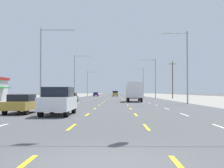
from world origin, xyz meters
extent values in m
plane|color=#4C4C4F|center=(0.00, 66.00, 0.00)|extent=(572.00, 572.00, 0.00)
cube|color=gray|center=(-24.75, 66.00, 0.00)|extent=(28.00, 440.00, 0.01)
cube|color=gray|center=(24.75, 66.00, 0.00)|extent=(28.00, 440.00, 0.01)
cube|color=white|center=(-5.25, 14.50, 0.01)|extent=(0.14, 2.60, 0.01)
cube|color=white|center=(-5.25, 22.00, 0.01)|extent=(0.14, 2.60, 0.01)
cube|color=white|center=(-5.25, 29.50, 0.01)|extent=(0.14, 2.60, 0.01)
cube|color=white|center=(-5.25, 37.00, 0.01)|extent=(0.14, 2.60, 0.01)
cube|color=white|center=(-5.25, 44.50, 0.01)|extent=(0.14, 2.60, 0.01)
cube|color=white|center=(-5.25, 52.00, 0.01)|extent=(0.14, 2.60, 0.01)
cube|color=white|center=(-5.25, 59.50, 0.01)|extent=(0.14, 2.60, 0.01)
cube|color=white|center=(-5.25, 67.00, 0.01)|extent=(0.14, 2.60, 0.01)
cube|color=white|center=(-5.25, 74.50, 0.01)|extent=(0.14, 2.60, 0.01)
cube|color=white|center=(-5.25, 82.00, 0.01)|extent=(0.14, 2.60, 0.01)
cube|color=white|center=(-5.25, 89.50, 0.01)|extent=(0.14, 2.60, 0.01)
cube|color=white|center=(-5.25, 97.00, 0.01)|extent=(0.14, 2.60, 0.01)
cube|color=white|center=(-5.25, 104.50, 0.01)|extent=(0.14, 2.60, 0.01)
cube|color=white|center=(-5.25, 112.00, 0.01)|extent=(0.14, 2.60, 0.01)
cube|color=white|center=(-5.25, 119.50, 0.01)|extent=(0.14, 2.60, 0.01)
cube|color=white|center=(-5.25, 127.00, 0.01)|extent=(0.14, 2.60, 0.01)
cube|color=white|center=(-5.25, 134.50, 0.01)|extent=(0.14, 2.60, 0.01)
cube|color=white|center=(-5.25, 142.00, 0.01)|extent=(0.14, 2.60, 0.01)
cube|color=white|center=(-5.25, 149.50, 0.01)|extent=(0.14, 2.60, 0.01)
cube|color=white|center=(-5.25, 157.00, 0.01)|extent=(0.14, 2.60, 0.01)
cube|color=white|center=(-5.25, 164.50, 0.01)|extent=(0.14, 2.60, 0.01)
cube|color=white|center=(-5.25, 172.00, 0.01)|extent=(0.14, 2.60, 0.01)
cube|color=white|center=(-5.25, 179.50, 0.01)|extent=(0.14, 2.60, 0.01)
cube|color=white|center=(-5.25, 187.00, 0.01)|extent=(0.14, 2.60, 0.01)
cube|color=white|center=(-5.25, 194.50, 0.01)|extent=(0.14, 2.60, 0.01)
cube|color=white|center=(-5.25, 202.00, 0.01)|extent=(0.14, 2.60, 0.01)
cube|color=white|center=(-5.25, 209.50, 0.01)|extent=(0.14, 2.60, 0.01)
cube|color=white|center=(-5.25, 217.00, 0.01)|extent=(0.14, 2.60, 0.01)
cube|color=yellow|center=(-1.75, 7.00, 0.01)|extent=(0.14, 2.60, 0.01)
cube|color=yellow|center=(-1.75, 14.50, 0.01)|extent=(0.14, 2.60, 0.01)
cube|color=yellow|center=(-1.75, 22.00, 0.01)|extent=(0.14, 2.60, 0.01)
cube|color=yellow|center=(-1.75, 29.50, 0.01)|extent=(0.14, 2.60, 0.01)
cube|color=yellow|center=(-1.75, 37.00, 0.01)|extent=(0.14, 2.60, 0.01)
cube|color=yellow|center=(-1.75, 44.50, 0.01)|extent=(0.14, 2.60, 0.01)
cube|color=yellow|center=(-1.75, 52.00, 0.01)|extent=(0.14, 2.60, 0.01)
cube|color=yellow|center=(-1.75, 59.50, 0.01)|extent=(0.14, 2.60, 0.01)
cube|color=yellow|center=(-1.75, 67.00, 0.01)|extent=(0.14, 2.60, 0.01)
cube|color=yellow|center=(-1.75, 74.50, 0.01)|extent=(0.14, 2.60, 0.01)
cube|color=yellow|center=(-1.75, 82.00, 0.01)|extent=(0.14, 2.60, 0.01)
cube|color=yellow|center=(-1.75, 89.50, 0.01)|extent=(0.14, 2.60, 0.01)
cube|color=yellow|center=(-1.75, 97.00, 0.01)|extent=(0.14, 2.60, 0.01)
cube|color=yellow|center=(-1.75, 104.50, 0.01)|extent=(0.14, 2.60, 0.01)
cube|color=yellow|center=(-1.75, 112.00, 0.01)|extent=(0.14, 2.60, 0.01)
cube|color=yellow|center=(-1.75, 119.50, 0.01)|extent=(0.14, 2.60, 0.01)
cube|color=yellow|center=(-1.75, 127.00, 0.01)|extent=(0.14, 2.60, 0.01)
cube|color=yellow|center=(-1.75, 134.50, 0.01)|extent=(0.14, 2.60, 0.01)
cube|color=yellow|center=(-1.75, 142.00, 0.01)|extent=(0.14, 2.60, 0.01)
cube|color=yellow|center=(-1.75, 149.50, 0.01)|extent=(0.14, 2.60, 0.01)
cube|color=yellow|center=(-1.75, 157.00, 0.01)|extent=(0.14, 2.60, 0.01)
cube|color=yellow|center=(-1.75, 164.50, 0.01)|extent=(0.14, 2.60, 0.01)
cube|color=yellow|center=(-1.75, 172.00, 0.01)|extent=(0.14, 2.60, 0.01)
cube|color=yellow|center=(-1.75, 179.50, 0.01)|extent=(0.14, 2.60, 0.01)
cube|color=yellow|center=(-1.75, 187.00, 0.01)|extent=(0.14, 2.60, 0.01)
cube|color=yellow|center=(-1.75, 194.50, 0.01)|extent=(0.14, 2.60, 0.01)
cube|color=yellow|center=(-1.75, 202.00, 0.01)|extent=(0.14, 2.60, 0.01)
cube|color=yellow|center=(-1.75, 209.50, 0.01)|extent=(0.14, 2.60, 0.01)
cube|color=yellow|center=(-1.75, 217.00, 0.01)|extent=(0.14, 2.60, 0.01)
cube|color=yellow|center=(1.75, 7.00, 0.01)|extent=(0.14, 2.60, 0.01)
cube|color=yellow|center=(1.75, 14.50, 0.01)|extent=(0.14, 2.60, 0.01)
cube|color=yellow|center=(1.75, 22.00, 0.01)|extent=(0.14, 2.60, 0.01)
cube|color=yellow|center=(1.75, 29.50, 0.01)|extent=(0.14, 2.60, 0.01)
cube|color=yellow|center=(1.75, 37.00, 0.01)|extent=(0.14, 2.60, 0.01)
cube|color=yellow|center=(1.75, 44.50, 0.01)|extent=(0.14, 2.60, 0.01)
cube|color=yellow|center=(1.75, 52.00, 0.01)|extent=(0.14, 2.60, 0.01)
cube|color=yellow|center=(1.75, 59.50, 0.01)|extent=(0.14, 2.60, 0.01)
cube|color=yellow|center=(1.75, 67.00, 0.01)|extent=(0.14, 2.60, 0.01)
cube|color=yellow|center=(1.75, 74.50, 0.01)|extent=(0.14, 2.60, 0.01)
cube|color=yellow|center=(1.75, 82.00, 0.01)|extent=(0.14, 2.60, 0.01)
cube|color=yellow|center=(1.75, 89.50, 0.01)|extent=(0.14, 2.60, 0.01)
cube|color=yellow|center=(1.75, 97.00, 0.01)|extent=(0.14, 2.60, 0.01)
cube|color=yellow|center=(1.75, 104.50, 0.01)|extent=(0.14, 2.60, 0.01)
cube|color=yellow|center=(1.75, 112.00, 0.01)|extent=(0.14, 2.60, 0.01)
cube|color=yellow|center=(1.75, 119.50, 0.01)|extent=(0.14, 2.60, 0.01)
cube|color=yellow|center=(1.75, 127.00, 0.01)|extent=(0.14, 2.60, 0.01)
cube|color=yellow|center=(1.75, 134.50, 0.01)|extent=(0.14, 2.60, 0.01)
cube|color=yellow|center=(1.75, 142.00, 0.01)|extent=(0.14, 2.60, 0.01)
cube|color=yellow|center=(1.75, 149.50, 0.01)|extent=(0.14, 2.60, 0.01)
cube|color=yellow|center=(1.75, 157.00, 0.01)|extent=(0.14, 2.60, 0.01)
cube|color=yellow|center=(1.75, 164.50, 0.01)|extent=(0.14, 2.60, 0.01)
cube|color=yellow|center=(1.75, 172.00, 0.01)|extent=(0.14, 2.60, 0.01)
cube|color=yellow|center=(1.75, 179.50, 0.01)|extent=(0.14, 2.60, 0.01)
cube|color=yellow|center=(1.75, 187.00, 0.01)|extent=(0.14, 2.60, 0.01)
cube|color=yellow|center=(1.75, 194.50, 0.01)|extent=(0.14, 2.60, 0.01)
cube|color=yellow|center=(1.75, 202.00, 0.01)|extent=(0.14, 2.60, 0.01)
cube|color=yellow|center=(1.75, 209.50, 0.01)|extent=(0.14, 2.60, 0.01)
cube|color=yellow|center=(1.75, 217.00, 0.01)|extent=(0.14, 2.60, 0.01)
cube|color=white|center=(5.25, 7.00, 0.01)|extent=(0.14, 2.60, 0.01)
cube|color=white|center=(5.25, 14.50, 0.01)|extent=(0.14, 2.60, 0.01)
cube|color=white|center=(5.25, 22.00, 0.01)|extent=(0.14, 2.60, 0.01)
cube|color=white|center=(5.25, 29.50, 0.01)|extent=(0.14, 2.60, 0.01)
cube|color=white|center=(5.25, 37.00, 0.01)|extent=(0.14, 2.60, 0.01)
cube|color=white|center=(5.25, 44.50, 0.01)|extent=(0.14, 2.60, 0.01)
cube|color=white|center=(5.25, 52.00, 0.01)|extent=(0.14, 2.60, 0.01)
cube|color=white|center=(5.25, 59.50, 0.01)|extent=(0.14, 2.60, 0.01)
cube|color=white|center=(5.25, 67.00, 0.01)|extent=(0.14, 2.60, 0.01)
cube|color=white|center=(5.25, 74.50, 0.01)|extent=(0.14, 2.60, 0.01)
cube|color=white|center=(5.25, 82.00, 0.01)|extent=(0.14, 2.60, 0.01)
cube|color=white|center=(5.25, 89.50, 0.01)|extent=(0.14, 2.60, 0.01)
cube|color=white|center=(5.25, 97.00, 0.01)|extent=(0.14, 2.60, 0.01)
cube|color=white|center=(5.25, 104.50, 0.01)|extent=(0.14, 2.60, 0.01)
cube|color=white|center=(5.25, 112.00, 0.01)|extent=(0.14, 2.60, 0.01)
cube|color=white|center=(5.25, 119.50, 0.01)|extent=(0.14, 2.60, 0.01)
cube|color=white|center=(5.25, 127.00, 0.01)|extent=(0.14, 2.60, 0.01)
cube|color=white|center=(5.25, 134.50, 0.01)|extent=(0.14, 2.60, 0.01)
cube|color=white|center=(5.25, 142.00, 0.01)|extent=(0.14, 2.60, 0.01)
cube|color=white|center=(5.25, 149.50, 0.01)|extent=(0.14, 2.60, 0.01)
cube|color=white|center=(5.25, 157.00, 0.01)|extent=(0.14, 2.60, 0.01)
cube|color=white|center=(5.25, 164.50, 0.01)|extent=(0.14, 2.60, 0.01)
cube|color=white|center=(5.25, 172.00, 0.01)|extent=(0.14, 2.60, 0.01)
cube|color=white|center=(5.25, 179.50, 0.01)|extent=(0.14, 2.60, 0.01)
cube|color=white|center=(5.25, 187.00, 0.01)|extent=(0.14, 2.60, 0.01)
cube|color=white|center=(5.25, 194.50, 0.01)|extent=(0.14, 2.60, 0.01)
cube|color=white|center=(5.25, 202.00, 0.01)|extent=(0.14, 2.60, 0.01)
cube|color=white|center=(5.25, 209.50, 0.01)|extent=(0.14, 2.60, 0.01)
cube|color=white|center=(5.25, 217.00, 0.01)|extent=(0.14, 2.60, 0.01)
cube|color=white|center=(-3.74, 14.02, 0.84)|extent=(1.98, 4.90, 0.92)
cube|color=black|center=(-3.74, 13.97, 1.64)|extent=(1.82, 2.70, 0.68)
cylinder|color=black|center=(-4.58, 15.72, 0.38)|extent=(0.26, 0.76, 0.76)
cylinder|color=black|center=(-2.90, 15.72, 0.38)|extent=(0.26, 0.76, 0.76)
cylinder|color=black|center=(-4.58, 12.32, 0.38)|extent=(0.26, 0.76, 0.76)
cylinder|color=black|center=(-2.90, 12.32, 0.38)|extent=(0.26, 0.76, 0.76)
cube|color=#B28C33|center=(-6.87, 15.75, 0.63)|extent=(1.80, 4.50, 0.62)
cube|color=black|center=(-6.87, 15.65, 1.20)|extent=(1.62, 2.10, 0.52)
cylinder|color=black|center=(-7.64, 17.30, 0.32)|extent=(0.22, 0.64, 0.64)
cylinder|color=black|center=(-6.10, 17.30, 0.32)|extent=(0.22, 0.64, 0.64)
cylinder|color=black|center=(-7.64, 14.20, 0.32)|extent=(0.22, 0.64, 0.64)
cylinder|color=black|center=(-6.10, 14.20, 0.32)|extent=(0.22, 0.64, 0.64)
cube|color=#235B2D|center=(-7.03, 41.67, 0.63)|extent=(1.80, 4.50, 0.62)
cube|color=black|center=(-7.03, 41.57, 1.20)|extent=(1.62, 2.10, 0.52)
cylinder|color=black|center=(-7.80, 43.22, 0.32)|extent=(0.22, 0.64, 0.64)
cylinder|color=black|center=(-6.26, 43.22, 0.32)|extent=(0.22, 0.64, 0.64)
cylinder|color=black|center=(-7.80, 40.12, 0.32)|extent=(0.22, 0.64, 0.64)
cylinder|color=black|center=(-6.26, 40.12, 0.32)|extent=(0.22, 0.64, 0.64)
cube|color=#B28C33|center=(3.31, 45.09, 1.53)|extent=(2.40, 1.90, 2.10)
cube|color=silver|center=(3.31, 41.39, 1.98)|extent=(2.40, 5.10, 2.50)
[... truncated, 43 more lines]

